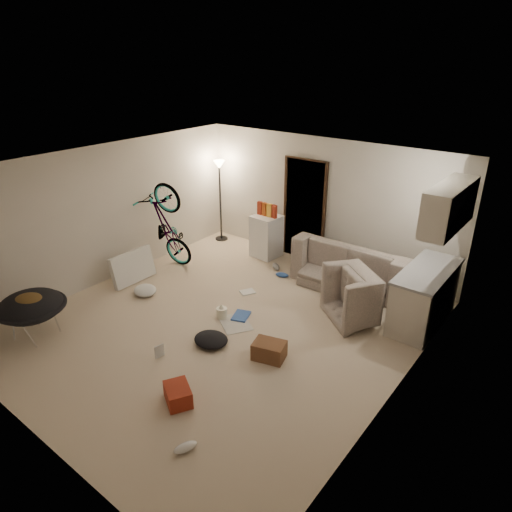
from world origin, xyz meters
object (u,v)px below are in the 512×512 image
Objects in this scene: armchair at (368,300)px; drink_case_a at (269,350)px; sofa at (352,270)px; mini_fridge at (266,236)px; bicycle at (169,243)px; kitchen_counter at (424,297)px; saucer_chair at (32,312)px; juicer at (222,312)px; tv_box at (133,267)px; floor_lamp at (220,184)px; drink_case_b at (178,395)px.

armchair reaches higher than drink_case_a.
sofa is 2.03m from mini_fridge.
bicycle reaches higher than armchair.
kitchen_counter is 0.84m from armchair.
bicycle reaches higher than saucer_chair.
saucer_chair is 3.56m from drink_case_a.
juicer is at bearing -119.07° from bicycle.
drink_case_a reaches higher than juicer.
kitchen_counter is 1.55× the size of armchair.
bicycle reaches higher than mini_fridge.
drink_case_a is (3.39, -1.23, -0.34)m from bicycle.
sofa is 2.58m from juicer.
armchair is 4.27m from tv_box.
kitchen_counter is 0.71× the size of sofa.
floor_lamp reaches higher than armchair.
bicycle is 3.62m from drink_case_a.
drink_case_a is (2.13, -2.79, -0.31)m from mini_fridge.
kitchen_counter is at bearing 41.74° from saucer_chair.
mini_fridge is 2.27× the size of drink_case_b.
saucer_chair is at bearing 54.18° from sofa.
drink_case_a is (-0.61, -1.85, -0.19)m from armchair.
tv_box is at bearing 97.96° from saucer_chair.
floor_lamp is at bearing -4.15° from bicycle.
armchair is 2.90m from mini_fridge.
mini_fridge is at bearing 171.01° from kitchen_counter.
mini_fridge is 2.59m from juicer.
saucer_chair is (0.29, -2.95, -0.05)m from bicycle.
tv_box is 2.16m from juicer.
bicycle is at bearing 158.52° from juicer.
bicycle is 2.34m from juicer.
kitchen_counter is at bearing -85.51° from bicycle.
floor_lamp is 2.04× the size of tv_box.
drink_case_b is at bearing 6.71° from saucer_chair.
mini_fridge is at bearing 142.90° from drink_case_b.
bicycle is 2.01× the size of tv_box.
mini_fridge is at bearing 63.08° from tv_box.
bicycle is 2.00m from mini_fridge.
saucer_chair is at bearing 177.95° from bicycle.
floor_lamp is 4.71m from saucer_chair.
sofa is at bearing -3.39° from floor_lamp.
bicycle reaches higher than drink_case_a.
sofa is at bearing 76.58° from drink_case_a.
tv_box is (-4.00, -1.52, -0.02)m from armchair.
drink_case_a reaches higher than drink_case_b.
floor_lamp reaches higher than sofa.
drink_case_b is at bearing -29.68° from tv_box.
floor_lamp reaches higher than bicycle.
mini_fridge is at bearing -4.50° from sofa.
floor_lamp reaches higher than drink_case_a.
bicycle is at bearing -124.79° from mini_fridge.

